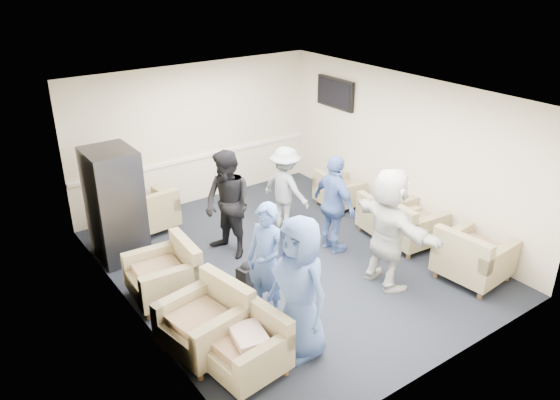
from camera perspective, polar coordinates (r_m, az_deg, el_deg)
floor at (r=8.81m, az=0.85°, el=-6.44°), size 6.00×6.00×0.00m
ceiling at (r=7.78m, az=0.97°, el=10.89°), size 6.00×6.00×0.00m
back_wall at (r=10.62m, az=-8.79°, el=6.77°), size 5.00×0.02×2.70m
front_wall at (r=6.31m, az=17.40°, el=-7.02°), size 5.00×0.02×2.70m
left_wall at (r=7.14m, az=-15.50°, el=-2.89°), size 0.02×6.00×2.70m
right_wall at (r=9.80m, az=12.82°, el=4.92°), size 0.02×6.00×2.70m
chair_rail at (r=10.74m, az=-8.59°, el=4.45°), size 4.98×0.04×0.06m
tv at (r=10.78m, az=5.80°, el=11.05°), size 0.10×1.00×0.58m
armchair_left_near at (r=6.58m, az=-3.20°, el=-15.26°), size 0.91×0.91×0.65m
armchair_left_mid at (r=6.94m, az=-7.50°, el=-12.59°), size 1.06×1.06×0.73m
armchair_left_far at (r=7.96m, az=-11.72°, el=-7.72°), size 0.94×0.94×0.71m
armchair_right_near at (r=8.65m, az=19.39°, el=-5.81°), size 1.00×1.00×0.74m
armchair_right_midnear at (r=9.38m, az=13.27°, el=-2.67°), size 0.95×0.95×0.71m
armchair_right_midfar at (r=9.65m, az=10.88°, el=-1.88°), size 0.88×0.88×0.63m
armchair_right_far at (r=10.58m, az=5.99°, el=0.80°), size 0.85×0.85×0.61m
armchair_corner at (r=9.89m, az=-13.41°, el=-1.32°), size 0.90×0.90×0.67m
vending_machine at (r=8.95m, az=-16.82°, el=-0.46°), size 0.74×0.86×1.82m
backpack at (r=7.97m, az=-3.39°, el=-7.97°), size 0.33×0.27×0.50m
pillow at (r=6.46m, az=-3.26°, el=-14.12°), size 0.45×0.54×0.14m
person_front_left at (r=6.51m, az=2.04°, el=-9.19°), size 0.66×0.94×1.83m
person_mid_left at (r=7.21m, az=-1.40°, el=-6.44°), size 0.56×0.70×1.65m
person_back_left at (r=8.66m, az=-5.45°, el=-0.52°), size 0.84×0.99×1.77m
person_back_right at (r=9.58m, az=0.58°, el=1.26°), size 0.77×1.08×1.50m
person_mid_right at (r=8.81m, az=5.71°, el=-0.48°), size 0.44×0.99×1.66m
person_front_right at (r=7.97m, az=11.29°, el=-2.92°), size 0.71×1.75×1.84m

